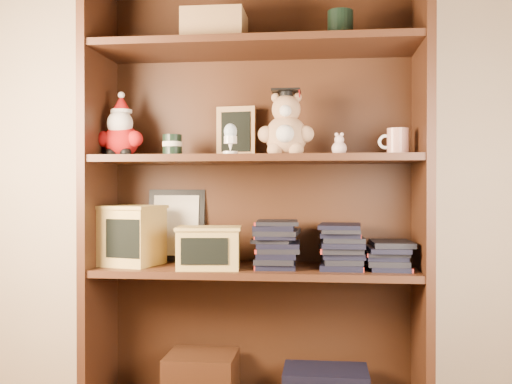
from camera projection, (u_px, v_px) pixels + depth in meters
The scene contains 16 objects.
bookcase at pixel (257, 203), 2.20m from camera, with size 1.20×0.35×1.60m.
shelf_lower at pixel (256, 270), 2.15m from camera, with size 1.14×0.33×0.02m.
shelf_upper at pixel (256, 159), 2.15m from camera, with size 1.14×0.33×0.02m.
santa_plush at pixel (121, 132), 2.20m from camera, with size 0.18×0.13×0.25m.
teachers_tin at pixel (172, 145), 2.18m from camera, with size 0.07×0.07×0.08m.
chalkboard_plaque at pixel (236, 133), 2.27m from camera, with size 0.15×0.09×0.19m.
egg_cup at pixel (230, 138), 2.08m from camera, with size 0.05×0.05×0.11m.
grad_teddy_bear at pixel (286, 130), 2.13m from camera, with size 0.20×0.17×0.24m.
pink_figurine at pixel (339, 147), 2.12m from camera, with size 0.05×0.05×0.08m.
teacher_mug at pixel (397, 142), 2.09m from camera, with size 0.11×0.07×0.09m.
certificate_frame at pixel (176, 225), 2.33m from camera, with size 0.22×0.06×0.28m.
treats_box at pixel (132, 235), 2.20m from camera, with size 0.24×0.24×0.22m.
pencils_box at pixel (209, 247), 2.11m from camera, with size 0.24×0.18×0.15m.
book_stack_left at pixel (276, 245), 2.15m from camera, with size 0.14×0.20×0.16m.
book_stack_mid at pixel (342, 248), 2.12m from camera, with size 0.14×0.20×0.14m.
book_stack_right at pixel (389, 255), 2.10m from camera, with size 0.14×0.20×0.10m.
Camera 1 is at (0.46, -0.83, 0.84)m, focal length 42.00 mm.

